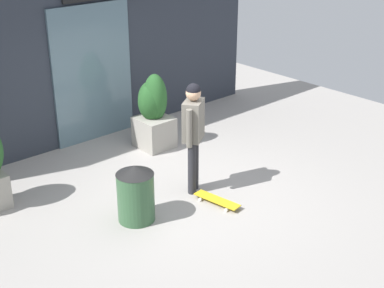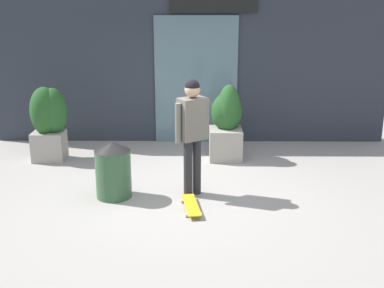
{
  "view_description": "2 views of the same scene",
  "coord_description": "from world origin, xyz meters",
  "views": [
    {
      "loc": [
        -5.1,
        -5.84,
        4.26
      ],
      "look_at": [
        0.07,
        -0.06,
        0.8
      ],
      "focal_mm": 51.61,
      "sensor_mm": 36.0,
      "label": 1
    },
    {
      "loc": [
        0.14,
        -7.18,
        2.97
      ],
      "look_at": [
        0.07,
        -0.06,
        0.8
      ],
      "focal_mm": 46.41,
      "sensor_mm": 36.0,
      "label": 2
    }
  ],
  "objects": [
    {
      "name": "ground_plane",
      "position": [
        0.0,
        0.0,
        0.0
      ],
      "size": [
        12.0,
        12.0,
        0.0
      ],
      "primitive_type": "plane",
      "color": "#9E9993"
    },
    {
      "name": "planter_box_left",
      "position": [
        0.71,
        1.71,
        0.72
      ],
      "size": [
        0.6,
        0.7,
        1.4
      ],
      "color": "gray",
      "rests_on": "ground_plane"
    },
    {
      "name": "skateboard",
      "position": [
        0.07,
        -0.64,
        0.06
      ],
      "size": [
        0.31,
        0.79,
        0.08
      ],
      "rotation": [
        0.0,
        0.0,
        -1.42
      ],
      "color": "gold",
      "rests_on": "ground_plane"
    },
    {
      "name": "trash_bin",
      "position": [
        -1.11,
        -0.19,
        0.44
      ],
      "size": [
        0.55,
        0.55,
        0.87
      ],
      "color": "#335938",
      "rests_on": "ground_plane"
    },
    {
      "name": "building_facade",
      "position": [
        0.01,
        2.9,
        1.93
      ],
      "size": [
        8.01,
        0.31,
        3.89
      ],
      "color": "#2D333D",
      "rests_on": "ground_plane"
    },
    {
      "name": "skateboarder",
      "position": [
        0.08,
        -0.09,
        1.1
      ],
      "size": [
        0.5,
        0.44,
        1.78
      ],
      "rotation": [
        0.0,
        0.0,
        -0.98
      ],
      "color": "#28282D",
      "rests_on": "ground_plane"
    }
  ]
}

